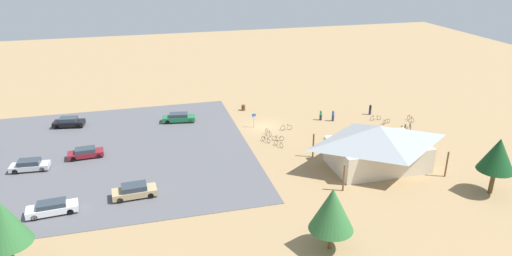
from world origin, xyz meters
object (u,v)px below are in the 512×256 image
Objects in this scene: bike_pavilion at (378,144)px; bicycle_silver_trailside at (376,118)px; car_maroon_back_corner at (86,153)px; visitor_at_bikes at (321,115)px; bicycle_purple_edge_south at (268,133)px; lot_sign at (254,118)px; bicycle_yellow_by_bin at (279,144)px; car_tan_second_row at (134,191)px; bicycle_black_front_row at (266,139)px; car_green_mid_lot at (179,118)px; bicycle_white_yard_center at (286,128)px; car_black_end_stall at (69,122)px; bicycle_blue_back_row at (401,129)px; bicycle_green_lone_west at (278,138)px; bicycle_red_edge_north at (411,119)px; bicycle_teal_yard_right at (410,126)px; visitor_near_lot at (333,115)px; car_silver_near_entry at (30,165)px; trash_bin at (243,108)px; bicycle_orange_lone_east at (386,122)px; pine_midwest at (4,223)px; pine_far_west at (332,209)px; visitor_crossing_yard at (370,109)px; car_white_inner_stall at (52,208)px; pine_east at (498,155)px.

bike_pavilion is 16.23m from bicycle_silver_trailside.
car_maroon_back_corner is 2.64× the size of visitor_at_bikes.
lot_sign is at bearing -70.22° from bicycle_purple_edge_south.
car_tan_second_row is at bearing 24.77° from bicycle_yellow_by_bin.
bicycle_black_front_row is 14.92m from car_green_mid_lot.
bicycle_white_yard_center is 0.38× the size of car_black_end_stall.
bicycle_purple_edge_south is 1.01× the size of bicycle_white_yard_center.
bicycle_blue_back_row is 0.77× the size of bicycle_green_lone_west.
bicycle_red_edge_north is at bearing 165.81° from car_green_mid_lot.
bicycle_teal_yard_right is 0.34× the size of car_black_end_stall.
car_silver_near_entry is at bearing 8.28° from visitor_near_lot.
bike_pavilion is 16.43m from visitor_at_bikes.
visitor_at_bikes reaches higher than trash_bin.
trash_bin reaches higher than bicycle_orange_lone_east.
lot_sign is at bearing 154.35° from car_green_mid_lot.
pine_midwest is 1.31× the size of car_green_mid_lot.
pine_midwest is at bearing -8.27° from pine_far_west.
bicycle_yellow_by_bin is 19.28m from visitor_crossing_yard.
bicycle_red_edge_north is at bearing 137.72° from visitor_crossing_yard.
car_green_mid_lot is (11.82, -12.41, 0.36)m from bicycle_yellow_by_bin.
bicycle_white_yard_center is (14.39, 0.29, 0.03)m from bicycle_silver_trailside.
car_tan_second_row is at bearing 116.34° from car_maroon_back_corner.
pine_midwest is at bearing 32.76° from visitor_near_lot.
lot_sign reaches higher than bicycle_blue_back_row.
bicycle_blue_back_row is (-20.00, 6.83, -1.05)m from lot_sign.
bicycle_yellow_by_bin is at bearing 61.92° from bicycle_white_yard_center.
pine_midwest is at bearing 29.79° from visitor_crossing_yard.
car_maroon_back_corner is at bearing -3.08° from bicycle_blue_back_row.
pine_far_west is 3.78× the size of bicycle_orange_lone_east.
trash_bin is 35.62m from car_white_inner_stall.
pine_far_west is 35.95m from car_green_mid_lot.
car_green_mid_lot is at bearing 172.29° from car_black_end_stall.
visitor_at_bikes is at bearing -24.26° from bicycle_orange_lone_east.
pine_far_west reaches higher than bicycle_silver_trailside.
bicycle_teal_yard_right is at bearing 150.09° from visitor_at_bikes.
lot_sign reaches higher than bicycle_black_front_row.
car_green_mid_lot is (32.23, -11.19, 0.35)m from bicycle_teal_yard_right.
visitor_at_bikes is at bearing 169.45° from car_black_end_stall.
bicycle_teal_yard_right is at bearing 113.02° from visitor_crossing_yard.
visitor_crossing_yard reaches higher than bicycle_teal_yard_right.
bicycle_black_front_row is 0.92× the size of bicycle_yellow_by_bin.
car_white_inner_stall is 2.98× the size of visitor_at_bikes.
visitor_crossing_yard reaches higher than bicycle_green_lone_west.
bicycle_red_edge_north is (-3.85, -21.41, -4.14)m from pine_east.
bicycle_white_yard_center is at bearing -5.63° from bicycle_orange_lone_east.
car_maroon_back_corner is at bearing 11.15° from lot_sign.
bicycle_red_edge_north is 1.14× the size of bicycle_teal_yard_right.
bicycle_green_lone_west is at bearing 25.96° from visitor_near_lot.
bicycle_black_front_row is 0.32× the size of car_tan_second_row.
car_black_end_stall is (28.02, -12.64, 0.42)m from bicycle_green_lone_west.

